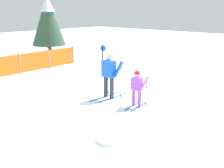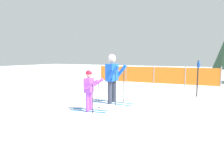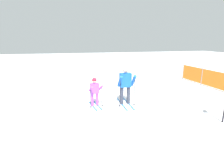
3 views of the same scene
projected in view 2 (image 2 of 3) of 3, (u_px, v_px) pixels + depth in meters
ground_plane at (109, 101)px, 7.98m from camera, size 60.00×60.00×0.00m
skier_adult at (112, 74)px, 7.52m from camera, size 1.60×0.71×1.69m
skier_child at (90, 87)px, 6.44m from camera, size 1.17×0.57×1.22m
safety_fence at (154, 75)px, 12.66m from camera, size 7.04×0.37×1.11m
trail_marker at (198, 74)px, 8.75m from camera, size 0.15×0.26×1.46m
snow_mound at (6, 109)px, 6.69m from camera, size 0.93×0.79×0.37m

